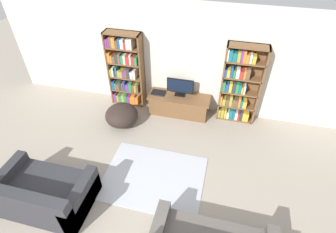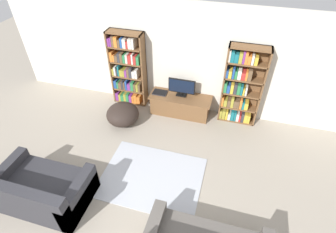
{
  "view_description": "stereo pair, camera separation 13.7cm",
  "coord_description": "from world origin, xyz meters",
  "px_view_note": "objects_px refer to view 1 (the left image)",
  "views": [
    {
      "loc": [
        1.01,
        -1.13,
        4.12
      ],
      "look_at": [
        0.01,
        2.86,
        0.7
      ],
      "focal_mm": 28.0,
      "sensor_mm": 36.0,
      "label": 1
    },
    {
      "loc": [
        1.14,
        -1.1,
        4.12
      ],
      "look_at": [
        0.01,
        2.86,
        0.7
      ],
      "focal_mm": 28.0,
      "sensor_mm": 36.0,
      "label": 2
    }
  ],
  "objects_px": {
    "bookshelf_left": "(126,71)",
    "couch_left_sectional": "(43,194)",
    "laptop": "(158,93)",
    "bookshelf_right": "(238,86)",
    "tv_stand": "(179,105)",
    "beanbag_ottoman": "(122,115)",
    "television": "(180,87)"
  },
  "relations": [
    {
      "from": "bookshelf_left",
      "to": "couch_left_sectional",
      "type": "height_order",
      "value": "bookshelf_left"
    },
    {
      "from": "laptop",
      "to": "couch_left_sectional",
      "type": "height_order",
      "value": "couch_left_sectional"
    },
    {
      "from": "bookshelf_right",
      "to": "tv_stand",
      "type": "relative_size",
      "value": 1.27
    },
    {
      "from": "tv_stand",
      "to": "laptop",
      "type": "bearing_deg",
      "value": 177.79
    },
    {
      "from": "laptop",
      "to": "beanbag_ottoman",
      "type": "xyz_separation_m",
      "value": [
        -0.68,
        -0.75,
        -0.25
      ]
    },
    {
      "from": "laptop",
      "to": "bookshelf_left",
      "type": "bearing_deg",
      "value": 171.52
    },
    {
      "from": "bookshelf_right",
      "to": "laptop",
      "type": "relative_size",
      "value": 5.5
    },
    {
      "from": "bookshelf_left",
      "to": "laptop",
      "type": "xyz_separation_m",
      "value": [
        0.86,
        -0.13,
        -0.42
      ]
    },
    {
      "from": "bookshelf_right",
      "to": "laptop",
      "type": "height_order",
      "value": "bookshelf_right"
    },
    {
      "from": "bookshelf_left",
      "to": "tv_stand",
      "type": "height_order",
      "value": "bookshelf_left"
    },
    {
      "from": "couch_left_sectional",
      "to": "bookshelf_left",
      "type": "bearing_deg",
      "value": 84.44
    },
    {
      "from": "television",
      "to": "couch_left_sectional",
      "type": "xyz_separation_m",
      "value": [
        -1.69,
        -3.13,
        -0.44
      ]
    },
    {
      "from": "laptop",
      "to": "couch_left_sectional",
      "type": "relative_size",
      "value": 0.22
    },
    {
      "from": "bookshelf_right",
      "to": "television",
      "type": "xyz_separation_m",
      "value": [
        -1.31,
        -0.08,
        -0.19
      ]
    },
    {
      "from": "television",
      "to": "laptop",
      "type": "bearing_deg",
      "value": -174.32
    },
    {
      "from": "laptop",
      "to": "couch_left_sectional",
      "type": "distance_m",
      "value": 3.3
    },
    {
      "from": "tv_stand",
      "to": "television",
      "type": "height_order",
      "value": "television"
    },
    {
      "from": "couch_left_sectional",
      "to": "beanbag_ottoman",
      "type": "bearing_deg",
      "value": 78.25
    },
    {
      "from": "bookshelf_right",
      "to": "television",
      "type": "relative_size",
      "value": 2.96
    },
    {
      "from": "bookshelf_left",
      "to": "tv_stand",
      "type": "bearing_deg",
      "value": -6.11
    },
    {
      "from": "bookshelf_left",
      "to": "bookshelf_right",
      "type": "bearing_deg",
      "value": 0.05
    },
    {
      "from": "laptop",
      "to": "bookshelf_right",
      "type": "bearing_deg",
      "value": 4.04
    },
    {
      "from": "bookshelf_right",
      "to": "beanbag_ottoman",
      "type": "height_order",
      "value": "bookshelf_right"
    },
    {
      "from": "tv_stand",
      "to": "beanbag_ottoman",
      "type": "relative_size",
      "value": 1.95
    },
    {
      "from": "television",
      "to": "couch_left_sectional",
      "type": "distance_m",
      "value": 3.58
    },
    {
      "from": "tv_stand",
      "to": "laptop",
      "type": "relative_size",
      "value": 4.32
    },
    {
      "from": "tv_stand",
      "to": "couch_left_sectional",
      "type": "xyz_separation_m",
      "value": [
        -1.69,
        -3.05,
        0.03
      ]
    },
    {
      "from": "bookshelf_right",
      "to": "beanbag_ottoman",
      "type": "relative_size",
      "value": 2.48
    },
    {
      "from": "tv_stand",
      "to": "bookshelf_left",
      "type": "bearing_deg",
      "value": 173.89
    },
    {
      "from": "laptop",
      "to": "couch_left_sectional",
      "type": "xyz_separation_m",
      "value": [
        -1.17,
        -3.07,
        -0.23
      ]
    },
    {
      "from": "beanbag_ottoman",
      "to": "tv_stand",
      "type": "bearing_deg",
      "value": 31.11
    },
    {
      "from": "couch_left_sectional",
      "to": "bookshelf_right",
      "type": "bearing_deg",
      "value": 46.83
    }
  ]
}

